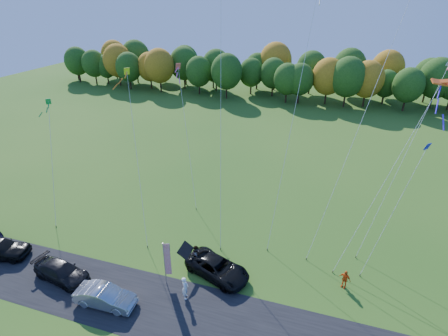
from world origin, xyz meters
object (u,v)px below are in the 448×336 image
(silver_sedan, at_px, (105,297))
(feather_flag, at_px, (167,259))
(black_suv, at_px, (217,268))
(person_east, at_px, (345,279))

(silver_sedan, height_order, feather_flag, feather_flag)
(black_suv, xyz_separation_m, person_east, (9.88, 1.82, 0.03))
(black_suv, distance_m, silver_sedan, 8.76)
(silver_sedan, xyz_separation_m, feather_flag, (3.49, 3.39, 1.67))
(black_suv, bearing_deg, feather_flag, 140.46)
(black_suv, bearing_deg, silver_sedan, 148.28)
(black_suv, relative_size, silver_sedan, 1.19)
(person_east, height_order, feather_flag, feather_flag)
(silver_sedan, bearing_deg, person_east, -69.37)
(silver_sedan, relative_size, feather_flag, 1.16)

